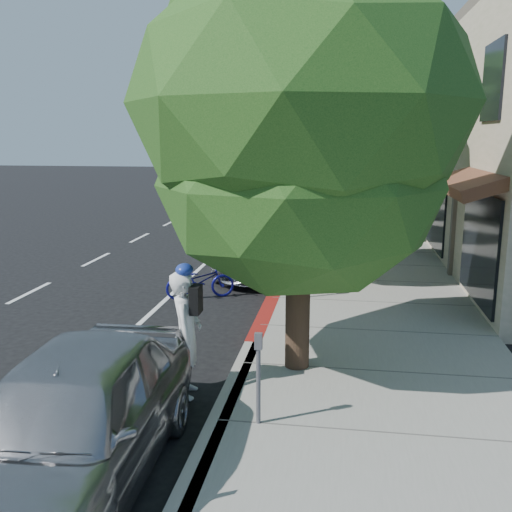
% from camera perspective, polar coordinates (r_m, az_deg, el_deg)
% --- Properties ---
extents(ground, '(120.00, 120.00, 0.00)m').
position_cam_1_polar(ground, '(11.68, 0.45, -7.56)').
color(ground, black).
rests_on(ground, ground).
extents(sidewalk, '(4.60, 56.00, 0.15)m').
position_cam_1_polar(sidewalk, '(19.29, 10.67, 0.31)').
color(sidewalk, gray).
rests_on(sidewalk, ground).
extents(curb, '(0.30, 56.00, 0.15)m').
position_cam_1_polar(curb, '(19.34, 3.85, 0.52)').
color(curb, '#9E998E').
rests_on(curb, ground).
extents(curb_red_segment, '(0.32, 4.00, 0.15)m').
position_cam_1_polar(curb_red_segment, '(12.59, 1.11, -5.73)').
color(curb_red_segment, maroon).
rests_on(curb_red_segment, ground).
extents(street_tree_0, '(5.25, 5.25, 7.21)m').
position_cam_1_polar(street_tree_0, '(8.93, 4.50, 14.23)').
color(street_tree_0, black).
rests_on(street_tree_0, ground).
extents(street_tree_1, '(4.98, 4.98, 7.46)m').
position_cam_1_polar(street_tree_1, '(14.92, 6.29, 14.23)').
color(street_tree_1, black).
rests_on(street_tree_1, ground).
extents(street_tree_2, '(4.33, 4.33, 6.70)m').
position_cam_1_polar(street_tree_2, '(20.91, 7.00, 12.38)').
color(street_tree_2, black).
rests_on(street_tree_2, ground).
extents(street_tree_3, '(5.58, 5.58, 7.51)m').
position_cam_1_polar(street_tree_3, '(26.91, 7.44, 12.97)').
color(street_tree_3, black).
rests_on(street_tree_3, ground).
extents(street_tree_4, '(5.28, 5.28, 7.97)m').
position_cam_1_polar(street_tree_4, '(32.91, 7.72, 13.47)').
color(street_tree_4, black).
rests_on(street_tree_4, ground).
extents(street_tree_5, '(5.18, 5.18, 7.70)m').
position_cam_1_polar(street_tree_5, '(38.91, 7.89, 12.95)').
color(street_tree_5, black).
rests_on(street_tree_5, ground).
extents(cyclist, '(0.57, 0.77, 1.95)m').
position_cam_1_polar(cyclist, '(8.72, -7.00, -7.75)').
color(cyclist, silver).
rests_on(cyclist, ground).
extents(bicycle, '(1.77, 1.23, 0.88)m').
position_cam_1_polar(bicycle, '(13.94, -5.61, -2.48)').
color(bicycle, navy).
rests_on(bicycle, ground).
extents(silver_suv, '(2.98, 6.09, 1.67)m').
position_cam_1_polar(silver_suv, '(16.81, 1.45, 1.44)').
color(silver_suv, silver).
rests_on(silver_suv, ground).
extents(dark_sedan, '(2.32, 5.09, 1.62)m').
position_cam_1_polar(dark_sedan, '(25.67, 4.00, 5.01)').
color(dark_sedan, '#222527').
rests_on(dark_sedan, ground).
extents(white_pickup, '(2.72, 6.03, 1.71)m').
position_cam_1_polar(white_pickup, '(26.28, 1.45, 5.30)').
color(white_pickup, silver).
rests_on(white_pickup, ground).
extents(dark_suv_far, '(2.41, 4.72, 1.54)m').
position_cam_1_polar(dark_suv_far, '(34.88, 2.45, 6.80)').
color(dark_suv_far, black).
rests_on(dark_suv_far, ground).
extents(near_car_a, '(2.06, 4.82, 1.62)m').
position_cam_1_polar(near_car_a, '(6.86, -18.06, -15.46)').
color(near_car_a, '#9B9B9F').
rests_on(near_car_a, ground).
extents(pedestrian, '(0.92, 0.72, 1.86)m').
position_cam_1_polar(pedestrian, '(22.56, 7.66, 4.67)').
color(pedestrian, black).
rests_on(pedestrian, sidewalk).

